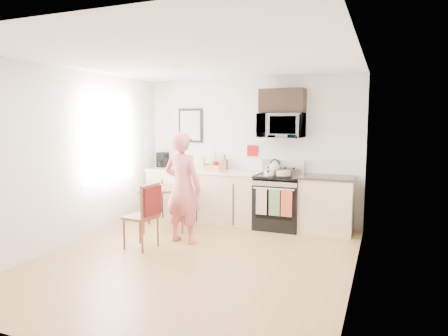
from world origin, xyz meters
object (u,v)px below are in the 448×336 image
at_px(cake, 283,174).
at_px(dining_table, 164,192).
at_px(person, 183,187).
at_px(microwave, 281,126).
at_px(range, 279,203).
at_px(chair, 148,208).

bearing_deg(cake, dining_table, -162.29).
height_order(person, dining_table, person).
xyz_separation_m(microwave, dining_table, (-1.80, -0.88, -1.13)).
xyz_separation_m(range, chair, (-1.43, -1.85, 0.18)).
distance_m(range, person, 1.80).
bearing_deg(person, range, -124.80).
height_order(microwave, person, microwave).
height_order(range, cake, range).
xyz_separation_m(microwave, chair, (-1.43, -1.95, -1.15)).
relative_size(microwave, person, 0.45).
height_order(dining_table, chair, chair).
bearing_deg(range, cake, -55.30).
xyz_separation_m(microwave, cake, (0.11, -0.27, -0.79)).
distance_m(microwave, cake, 0.84).
bearing_deg(dining_table, microwave, 26.02).
relative_size(range, dining_table, 1.32).
bearing_deg(dining_table, person, -40.47).
relative_size(range, microwave, 1.53).
height_order(dining_table, cake, cake).
distance_m(dining_table, cake, 2.03).
xyz_separation_m(range, person, (-1.15, -1.32, 0.40)).
relative_size(dining_table, cake, 3.12).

